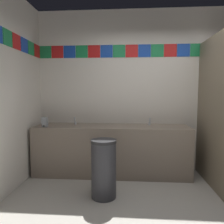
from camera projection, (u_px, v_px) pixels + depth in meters
The scene contains 7 objects.
ground_plane at pixel (184, 222), 2.33m from camera, with size 9.88×9.88×0.00m, color #B2ADA3.
wall_back at pixel (163, 91), 3.87m from camera, with size 4.49×0.09×2.86m.
vanity_counter at pixel (112, 149), 3.69m from camera, with size 2.60×0.61×0.83m.
faucet_left at pixel (75, 122), 3.78m from camera, with size 0.04×0.10×0.14m.
faucet_right at pixel (150, 122), 3.69m from camera, with size 0.04×0.10×0.14m.
soap_dispenser at pixel (45, 122), 3.54m from camera, with size 0.09×0.09×0.16m.
trash_bin at pixel (104, 169), 2.86m from camera, with size 0.34×0.34×0.78m.
Camera 1 is at (-0.62, -2.27, 1.40)m, focal length 34.48 mm.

